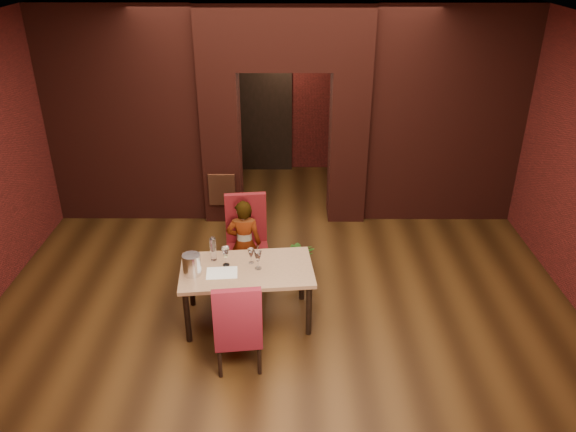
% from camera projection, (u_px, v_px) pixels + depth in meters
% --- Properties ---
extents(floor, '(8.00, 8.00, 0.00)m').
position_uv_depth(floor, '(283.00, 283.00, 7.20)').
color(floor, '#402710').
rests_on(floor, ground).
extents(ceiling, '(7.00, 8.00, 0.04)m').
position_uv_depth(ceiling, '(282.00, 22.00, 5.75)').
color(ceiling, silver).
rests_on(ceiling, ground).
extents(wall_back, '(7.00, 0.04, 3.20)m').
position_uv_depth(wall_back, '(286.00, 84.00, 10.04)').
color(wall_back, maroon).
rests_on(wall_back, ground).
extents(pillar_left, '(0.55, 0.55, 2.30)m').
position_uv_depth(pillar_left, '(222.00, 146.00, 8.47)').
color(pillar_left, maroon).
rests_on(pillar_left, ground).
extents(pillar_right, '(0.55, 0.55, 2.30)m').
position_uv_depth(pillar_right, '(348.00, 146.00, 8.46)').
color(pillar_right, maroon).
rests_on(pillar_right, ground).
extents(lintel, '(2.45, 0.55, 0.90)m').
position_uv_depth(lintel, '(285.00, 36.00, 7.74)').
color(lintel, maroon).
rests_on(lintel, ground).
extents(wing_wall_left, '(2.28, 0.35, 3.20)m').
position_uv_depth(wing_wall_left, '(125.00, 116.00, 8.27)').
color(wing_wall_left, maroon).
rests_on(wing_wall_left, ground).
extents(wing_wall_right, '(2.28, 0.35, 3.20)m').
position_uv_depth(wing_wall_right, '(445.00, 117.00, 8.25)').
color(wing_wall_right, maroon).
rests_on(wing_wall_right, ground).
extents(vent_panel, '(0.40, 0.03, 0.50)m').
position_uv_depth(vent_panel, '(222.00, 190.00, 8.48)').
color(vent_panel, '#AA5631').
rests_on(vent_panel, ground).
extents(rear_door, '(0.90, 0.08, 2.10)m').
position_uv_depth(rear_door, '(264.00, 115.00, 10.24)').
color(rear_door, black).
rests_on(rear_door, ground).
extents(rear_door_frame, '(1.02, 0.04, 2.22)m').
position_uv_depth(rear_door_frame, '(264.00, 115.00, 10.20)').
color(rear_door_frame, black).
rests_on(rear_door_frame, ground).
extents(dining_table, '(1.54, 0.97, 0.69)m').
position_uv_depth(dining_table, '(248.00, 294.00, 6.39)').
color(dining_table, '#A97D56').
rests_on(dining_table, ground).
extents(chair_far, '(0.58, 0.58, 1.14)m').
position_uv_depth(chair_far, '(247.00, 242.00, 7.00)').
color(chair_far, maroon).
rests_on(chair_far, ground).
extents(chair_near, '(0.53, 0.53, 1.04)m').
position_uv_depth(chair_near, '(238.00, 322.00, 5.65)').
color(chair_near, maroon).
rests_on(chair_near, ground).
extents(person_seated, '(0.44, 0.29, 1.18)m').
position_uv_depth(person_seated, '(244.00, 244.00, 6.93)').
color(person_seated, white).
rests_on(person_seated, ground).
extents(wine_glass_a, '(0.09, 0.09, 0.22)m').
position_uv_depth(wine_glass_a, '(226.00, 256.00, 6.25)').
color(wine_glass_a, white).
rests_on(wine_glass_a, dining_table).
extents(wine_glass_b, '(0.07, 0.07, 0.18)m').
position_uv_depth(wine_glass_b, '(251.00, 256.00, 6.30)').
color(wine_glass_b, white).
rests_on(wine_glass_b, dining_table).
extents(wine_glass_c, '(0.09, 0.09, 0.22)m').
position_uv_depth(wine_glass_c, '(258.00, 260.00, 6.19)').
color(wine_glass_c, white).
rests_on(wine_glass_c, dining_table).
extents(tasting_sheet, '(0.36, 0.27, 0.00)m').
position_uv_depth(tasting_sheet, '(222.00, 273.00, 6.15)').
color(tasting_sheet, white).
rests_on(tasting_sheet, dining_table).
extents(wine_bucket, '(0.20, 0.20, 0.24)m').
position_uv_depth(wine_bucket, '(192.00, 265.00, 6.08)').
color(wine_bucket, silver).
rests_on(wine_bucket, dining_table).
extents(water_bottle, '(0.07, 0.07, 0.29)m').
position_uv_depth(water_bottle, '(213.00, 249.00, 6.33)').
color(water_bottle, white).
rests_on(water_bottle, dining_table).
extents(potted_plant, '(0.42, 0.36, 0.46)m').
position_uv_depth(potted_plant, '(299.00, 256.00, 7.37)').
color(potted_plant, '#377122').
rests_on(potted_plant, ground).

